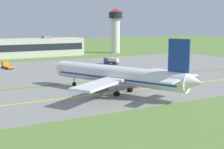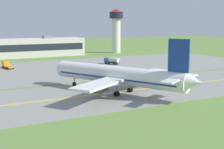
{
  "view_description": "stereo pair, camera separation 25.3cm",
  "coord_description": "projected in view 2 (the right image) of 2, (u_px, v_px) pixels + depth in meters",
  "views": [
    {
      "loc": [
        -33.86,
        -61.77,
        15.69
      ],
      "look_at": [
        0.69,
        1.54,
        4.0
      ],
      "focal_mm": 50.95,
      "sensor_mm": 36.0,
      "label": 1
    },
    {
      "loc": [
        -33.64,
        -61.89,
        15.69
      ],
      "look_at": [
        0.69,
        1.54,
        4.0
      ],
      "focal_mm": 50.95,
      "sensor_mm": 36.0,
      "label": 2
    }
  ],
  "objects": [
    {
      "name": "service_truck_fuel",
      "position": [
        112.0,
        60.0,
        121.65
      ],
      "size": [
        4.44,
        6.3,
        2.65
      ],
      "color": "#264CA5",
      "rests_on": "ground"
    },
    {
      "name": "taxiway_centreline",
      "position": [
        113.0,
        93.0,
        72.03
      ],
      "size": [
        220.0,
        0.6,
        0.01
      ],
      "primitive_type": "cube",
      "color": "yellow",
      "rests_on": "taxiway_strip"
    },
    {
      "name": "control_tower",
      "position": [
        116.0,
        26.0,
        167.25
      ],
      "size": [
        7.6,
        7.6,
        23.11
      ],
      "color": "silver",
      "rests_on": "ground"
    },
    {
      "name": "ground_plane",
      "position": [
        113.0,
        93.0,
        72.04
      ],
      "size": [
        500.0,
        500.0,
        0.0
      ],
      "primitive_type": "plane",
      "color": "olive"
    },
    {
      "name": "airplane_lead",
      "position": [
        118.0,
        75.0,
        71.02
      ],
      "size": [
        30.91,
        37.36,
        12.7
      ],
      "color": "white",
      "rests_on": "ground"
    },
    {
      "name": "taxiway_strip",
      "position": [
        113.0,
        93.0,
        72.04
      ],
      "size": [
        240.0,
        28.0,
        0.1
      ],
      "primitive_type": "cube",
      "color": "gray",
      "rests_on": "ground"
    },
    {
      "name": "traffic_cone_near_edge",
      "position": [
        89.0,
        84.0,
        81.55
      ],
      "size": [
        0.44,
        0.44,
        0.6
      ],
      "primitive_type": "cone",
      "color": "orange",
      "rests_on": "ground"
    },
    {
      "name": "terminal_building",
      "position": [
        24.0,
        48.0,
        148.28
      ],
      "size": [
        56.35,
        12.11,
        9.71
      ],
      "color": "beige",
      "rests_on": "ground"
    },
    {
      "name": "service_truck_baggage",
      "position": [
        7.0,
        65.0,
        110.86
      ],
      "size": [
        3.15,
        6.65,
        2.59
      ],
      "color": "orange",
      "rests_on": "ground"
    },
    {
      "name": "apron_pad",
      "position": [
        81.0,
        67.0,
        113.19
      ],
      "size": [
        140.0,
        52.0,
        0.1
      ],
      "primitive_type": "cube",
      "color": "gray",
      "rests_on": "ground"
    }
  ]
}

